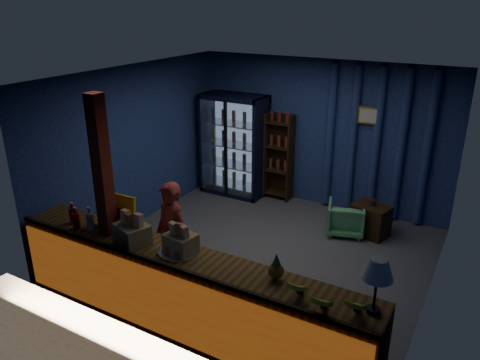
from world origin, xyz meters
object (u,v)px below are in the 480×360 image
object	(u,v)px
green_chair	(346,218)
pastry_tray	(179,250)
shopkeeper	(171,236)
table_lamp	(378,271)

from	to	relation	value
green_chair	pastry_tray	world-z (taller)	pastry_tray
shopkeeper	table_lamp	world-z (taller)	table_lamp
pastry_tray	table_lamp	size ratio (longest dim) A/B	0.87
table_lamp	pastry_tray	bearing A→B (deg)	-179.68
green_chair	pastry_tray	bearing A→B (deg)	56.47
green_chair	table_lamp	xyz separation A→B (m)	(1.20, -3.11, 1.11)
green_chair	pastry_tray	size ratio (longest dim) A/B	1.24
green_chair	shopkeeper	bearing A→B (deg)	42.49
pastry_tray	shopkeeper	bearing A→B (deg)	134.12
pastry_tray	table_lamp	xyz separation A→B (m)	(2.11, 0.01, 0.39)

